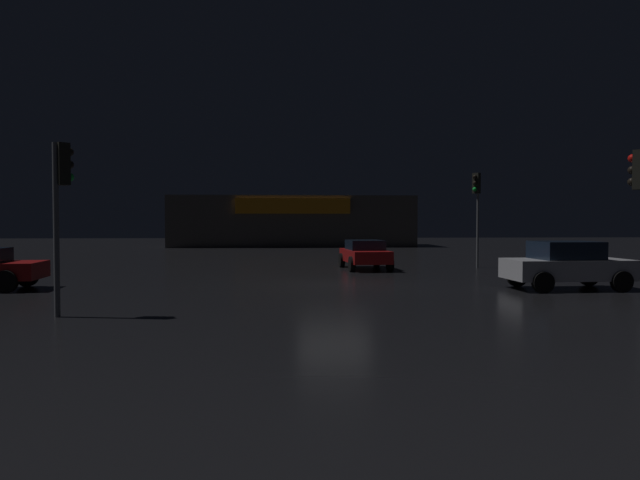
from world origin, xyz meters
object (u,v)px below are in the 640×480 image
Objects in this scene: traffic_signal_opposite at (477,196)px; car_near at (567,265)px; traffic_signal_main at (61,190)px; car_far at (365,254)px; store_building at (292,221)px.

traffic_signal_opposite is 9.10m from car_near.
traffic_signal_opposite is (14.36, 13.13, 0.53)m from traffic_signal_main.
car_far is (8.91, 12.71, -2.20)m from traffic_signal_main.
car_near is (14.36, 4.42, -2.13)m from traffic_signal_main.
car_near is at bearing -76.43° from store_building.
traffic_signal_opposite is 1.16× the size of car_near.
car_near is 9.91m from car_far.
car_far is at bearing -83.64° from store_building.
car_far is at bearing 54.95° from traffic_signal_main.
car_near is at bearing 17.12° from traffic_signal_main.
car_near is (-0.00, -8.71, -2.65)m from traffic_signal_opposite.
store_building reaches higher than car_near.
traffic_signal_opposite reaches higher than car_far.
traffic_signal_main reaches higher than car_far.
traffic_signal_main is at bearing -125.05° from car_far.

